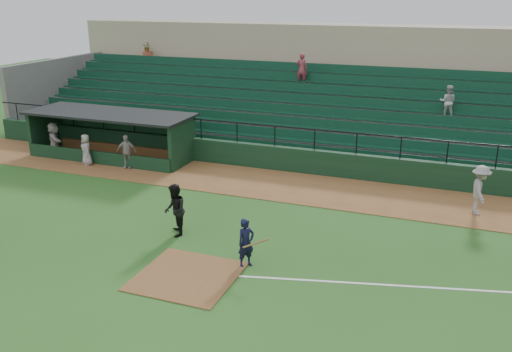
% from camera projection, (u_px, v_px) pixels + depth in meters
% --- Properties ---
extents(ground, '(90.00, 90.00, 0.00)m').
position_uv_depth(ground, '(201.00, 262.00, 17.86)').
color(ground, '#23531B').
rests_on(ground, ground).
extents(warning_track, '(40.00, 4.00, 0.03)m').
position_uv_depth(warning_track, '(279.00, 185.00, 24.94)').
color(warning_track, brown).
rests_on(warning_track, ground).
extents(home_plate_dirt, '(3.00, 3.00, 0.03)m').
position_uv_depth(home_plate_dirt, '(187.00, 276.00, 16.97)').
color(home_plate_dirt, brown).
rests_on(home_plate_dirt, ground).
extents(foul_line, '(17.49, 4.44, 0.01)m').
position_uv_depth(foul_line, '(462.00, 289.00, 16.22)').
color(foul_line, white).
rests_on(foul_line, ground).
extents(stadium_structure, '(38.00, 13.08, 6.40)m').
position_uv_depth(stadium_structure, '(326.00, 102.00, 31.70)').
color(stadium_structure, black).
rests_on(stadium_structure, ground).
extents(dugout, '(8.90, 3.20, 2.42)m').
position_uv_depth(dugout, '(116.00, 131.00, 29.20)').
color(dugout, black).
rests_on(dugout, ground).
extents(batter_at_plate, '(1.12, 0.72, 1.62)m').
position_uv_depth(batter_at_plate, '(246.00, 243.00, 17.38)').
color(batter_at_plate, black).
rests_on(batter_at_plate, ground).
extents(umpire, '(1.10, 1.17, 1.92)m').
position_uv_depth(umpire, '(175.00, 210.00, 19.58)').
color(umpire, black).
rests_on(umpire, ground).
extents(runner, '(0.94, 1.39, 1.99)m').
position_uv_depth(runner, '(480.00, 190.00, 21.39)').
color(runner, gray).
rests_on(runner, warning_track).
extents(dugout_player_a, '(1.08, 0.68, 1.71)m').
position_uv_depth(dugout_player_a, '(126.00, 152.00, 27.04)').
color(dugout_player_a, '#A09A95').
rests_on(dugout_player_a, warning_track).
extents(dugout_player_b, '(0.92, 0.88, 1.59)m').
position_uv_depth(dugout_player_b, '(86.00, 150.00, 27.59)').
color(dugout_player_b, '#9F9A95').
rests_on(dugout_player_b, warning_track).
extents(dugout_player_c, '(1.65, 1.59, 1.87)m').
position_uv_depth(dugout_player_c, '(54.00, 140.00, 28.87)').
color(dugout_player_c, '#A39E98').
rests_on(dugout_player_c, warning_track).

